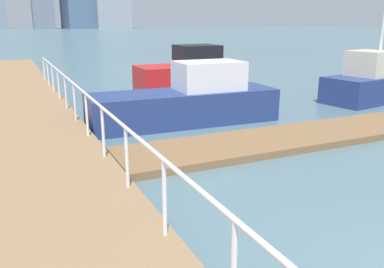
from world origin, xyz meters
The scene contains 6 objects.
ground_plane centered at (0.00, 20.00, 0.00)m, with size 300.00×300.00×0.00m, color slate.
floating_dock centered at (4.08, 6.66, 0.09)m, with size 15.15×2.00×0.18m, color olive.
boardwalk_railing centered at (-3.15, 7.18, 1.24)m, with size 0.06×22.76×1.08m.
moored_boat_0 centered at (8.57, 9.90, 0.73)m, with size 5.01×2.51×8.08m.
moored_boat_1 centered at (2.47, 14.86, 0.81)m, with size 4.05×2.08×2.07m.
moored_boat_3 centered at (0.29, 9.68, 0.69)m, with size 5.96×1.98×1.90m.
Camera 1 is at (-4.83, -1.68, 3.14)m, focal length 37.88 mm.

